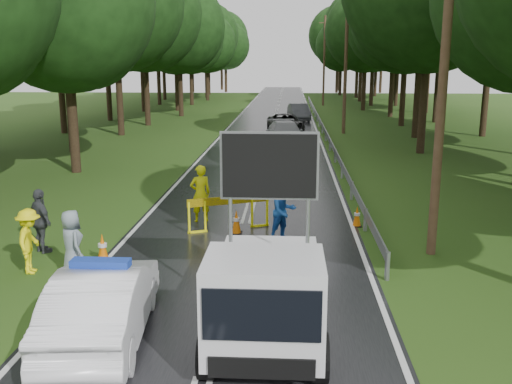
# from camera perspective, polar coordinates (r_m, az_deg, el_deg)

# --- Properties ---
(ground) EXTENTS (160.00, 160.00, 0.00)m
(ground) POSITION_cam_1_polar(r_m,az_deg,el_deg) (13.87, -2.49, -8.46)
(ground) COLOR #284D16
(ground) RESTS_ON ground
(road) EXTENTS (7.00, 140.00, 0.02)m
(road) POSITION_cam_1_polar(r_m,az_deg,el_deg) (43.16, 1.55, 6.27)
(road) COLOR black
(road) RESTS_ON ground
(guardrail) EXTENTS (0.12, 60.06, 0.70)m
(guardrail) POSITION_cam_1_polar(r_m,az_deg,el_deg) (42.81, 6.54, 6.86)
(guardrail) COLOR gray
(guardrail) RESTS_ON ground
(utility_pole_near) EXTENTS (1.40, 0.24, 10.00)m
(utility_pole_near) POSITION_cam_1_polar(r_m,az_deg,el_deg) (15.33, 18.34, 12.34)
(utility_pole_near) COLOR #4B3223
(utility_pole_near) RESTS_ON ground
(utility_pole_mid) EXTENTS (1.40, 0.24, 10.00)m
(utility_pole_mid) POSITION_cam_1_polar(r_m,az_deg,el_deg) (41.02, 8.97, 12.85)
(utility_pole_mid) COLOR #4B3223
(utility_pole_mid) RESTS_ON ground
(utility_pole_far) EXTENTS (1.40, 0.24, 10.00)m
(utility_pole_far) POSITION_cam_1_polar(r_m,az_deg,el_deg) (66.95, 6.83, 12.92)
(utility_pole_far) COLOR #4B3223
(utility_pole_far) RESTS_ON ground
(police_sedan) EXTENTS (1.94, 4.44, 1.56)m
(police_sedan) POSITION_cam_1_polar(r_m,az_deg,el_deg) (11.04, -15.03, -10.73)
(police_sedan) COLOR white
(police_sedan) RESTS_ON ground
(work_truck) EXTENTS (2.10, 4.66, 3.70)m
(work_truck) POSITION_cam_1_polar(r_m,az_deg,el_deg) (10.52, 1.06, -9.76)
(work_truck) COLOR gray
(work_truck) RESTS_ON ground
(barrier) EXTENTS (2.40, 1.04, 1.07)m
(barrier) POSITION_cam_1_polar(r_m,az_deg,el_deg) (17.31, -2.73, -1.27)
(barrier) COLOR #EFEA0D
(barrier) RESTS_ON ground
(officer) EXTENTS (0.80, 0.68, 1.85)m
(officer) POSITION_cam_1_polar(r_m,az_deg,el_deg) (18.28, -5.58, -0.16)
(officer) COLOR #E1E50C
(officer) RESTS_ON ground
(civilian) EXTENTS (1.05, 1.01, 1.70)m
(civilian) POSITION_cam_1_polar(r_m,az_deg,el_deg) (16.39, 2.79, -1.93)
(civilian) COLOR blue
(civilian) RESTS_ON ground
(bystander_left) EXTENTS (0.76, 1.12, 1.61)m
(bystander_left) POSITION_cam_1_polar(r_m,az_deg,el_deg) (14.91, -21.70, -4.59)
(bystander_left) COLOR yellow
(bystander_left) RESTS_ON ground
(bystander_mid) EXTENTS (1.06, 1.00, 1.76)m
(bystander_mid) POSITION_cam_1_polar(r_m,az_deg,el_deg) (16.34, -20.73, -2.72)
(bystander_mid) COLOR #393C40
(bystander_mid) RESTS_ON ground
(bystander_right) EXTENTS (0.91, 0.95, 1.63)m
(bystander_right) POSITION_cam_1_polar(r_m,az_deg,el_deg) (14.34, -17.92, -4.92)
(bystander_right) COLOR gray
(bystander_right) RESTS_ON ground
(queue_car_first) EXTENTS (1.84, 4.48, 1.52)m
(queue_car_first) POSITION_cam_1_polar(r_m,az_deg,el_deg) (28.54, 3.54, 4.30)
(queue_car_first) COLOR #393C40
(queue_car_first) RESTS_ON ground
(queue_car_second) EXTENTS (2.68, 5.21, 1.45)m
(queue_car_second) POSITION_cam_1_polar(r_m,az_deg,el_deg) (34.97, 2.94, 5.85)
(queue_car_second) COLOR gray
(queue_car_second) RESTS_ON ground
(queue_car_third) EXTENTS (2.89, 5.17, 1.37)m
(queue_car_third) POSITION_cam_1_polar(r_m,az_deg,el_deg) (40.93, 2.95, 6.84)
(queue_car_third) COLOR black
(queue_car_third) RESTS_ON ground
(queue_car_fourth) EXTENTS (2.09, 4.50, 1.43)m
(queue_car_fourth) POSITION_cam_1_polar(r_m,az_deg,el_deg) (49.92, 4.31, 7.97)
(queue_car_fourth) COLOR #3F4147
(queue_car_fourth) RESTS_ON ground
(cone_near_left) EXTENTS (0.37, 0.37, 0.79)m
(cone_near_left) POSITION_cam_1_polar(r_m,az_deg,el_deg) (10.77, -18.51, -13.54)
(cone_near_left) COLOR black
(cone_near_left) RESTS_ON ground
(cone_center) EXTENTS (0.31, 0.31, 0.65)m
(cone_center) POSITION_cam_1_polar(r_m,az_deg,el_deg) (13.72, -0.41, -7.28)
(cone_center) COLOR black
(cone_center) RESTS_ON ground
(cone_far) EXTENTS (0.34, 0.34, 0.73)m
(cone_far) POSITION_cam_1_polar(r_m,az_deg,el_deg) (17.10, -1.98, -3.02)
(cone_far) COLOR black
(cone_far) RESTS_ON ground
(cone_left_mid) EXTENTS (0.36, 0.36, 0.77)m
(cone_left_mid) POSITION_cam_1_polar(r_m,az_deg,el_deg) (15.21, -15.09, -5.46)
(cone_left_mid) COLOR black
(cone_left_mid) RESTS_ON ground
(cone_right) EXTENTS (0.31, 0.31, 0.65)m
(cone_right) POSITION_cam_1_polar(r_m,az_deg,el_deg) (18.11, 10.07, -2.43)
(cone_right) COLOR black
(cone_right) RESTS_ON ground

